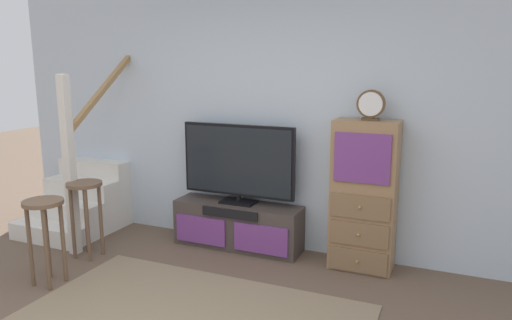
% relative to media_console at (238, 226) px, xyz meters
% --- Properties ---
extents(back_wall, '(6.40, 0.12, 2.70)m').
position_rel_media_console_xyz_m(back_wall, '(0.30, 0.27, 1.11)').
color(back_wall, silver).
rests_on(back_wall, ground_plane).
extents(media_console, '(1.35, 0.38, 0.48)m').
position_rel_media_console_xyz_m(media_console, '(0.00, 0.00, 0.00)').
color(media_console, '#423833').
rests_on(media_console, ground_plane).
extents(television, '(1.21, 0.22, 0.82)m').
position_rel_media_console_xyz_m(television, '(0.00, 0.02, 0.67)').
color(television, black).
rests_on(television, media_console).
extents(side_cabinet, '(0.58, 0.38, 1.40)m').
position_rel_media_console_xyz_m(side_cabinet, '(1.29, 0.01, 0.46)').
color(side_cabinet, '#93704C').
rests_on(side_cabinet, ground_plane).
extents(desk_clock, '(0.25, 0.08, 0.27)m').
position_rel_media_console_xyz_m(desk_clock, '(1.32, -0.00, 1.30)').
color(desk_clock, '#4C3823').
rests_on(desk_clock, side_cabinet).
extents(staircase, '(1.00, 1.36, 2.20)m').
position_rel_media_console_xyz_m(staircase, '(-1.94, 0.01, 0.13)').
color(staircase, silver).
rests_on(staircase, ground_plane).
extents(bar_stool_near, '(0.34, 0.34, 0.76)m').
position_rel_media_console_xyz_m(bar_stool_near, '(-1.16, -1.42, 0.32)').
color(bar_stool_near, brown).
rests_on(bar_stool_near, ground_plane).
extents(bar_stool_far, '(0.34, 0.34, 0.76)m').
position_rel_media_console_xyz_m(bar_stool_far, '(-1.27, -0.80, 0.32)').
color(bar_stool_far, brown).
rests_on(bar_stool_far, ground_plane).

